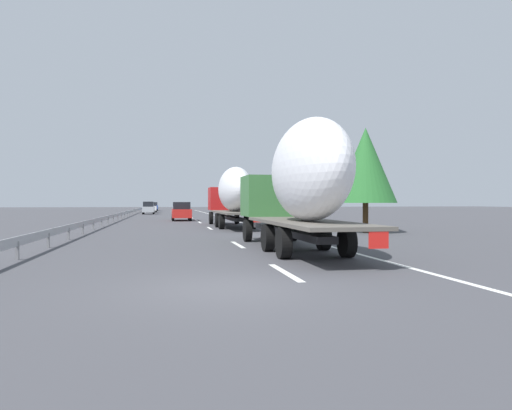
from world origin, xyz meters
TOP-DOWN VIEW (x-y plane):
  - ground_plane at (40.00, 0.00)m, footprint 260.00×260.00m
  - lane_stripe_0 at (2.00, -1.80)m, footprint 3.20×0.20m
  - lane_stripe_1 at (10.24, -1.80)m, footprint 3.20×0.20m
  - lane_stripe_2 at (23.33, -1.80)m, footprint 3.20×0.20m
  - lane_stripe_3 at (33.15, -1.80)m, footprint 3.20×0.20m
  - lane_stripe_4 at (38.55, -1.80)m, footprint 3.20×0.20m
  - lane_stripe_5 at (46.18, -1.80)m, footprint 3.20×0.20m
  - lane_stripe_6 at (56.08, -1.80)m, footprint 3.20×0.20m
  - lane_stripe_7 at (72.77, -1.80)m, footprint 3.20×0.20m
  - lane_stripe_8 at (76.68, -1.80)m, footprint 3.20×0.20m
  - edge_line_right at (45.00, -5.50)m, footprint 110.00×0.20m
  - truck_lead at (24.53, -3.60)m, footprint 14.08×2.55m
  - truck_trailing at (6.85, -3.60)m, footprint 12.58×2.55m
  - car_white_van at (77.54, 3.71)m, footprint 4.63×1.77m
  - car_red_compact at (37.81, -0.29)m, footprint 4.76×1.91m
  - car_silver_hatch at (64.55, 3.84)m, footprint 4.62×1.77m
  - car_blue_sedan at (93.51, 3.73)m, footprint 4.56×1.82m
  - road_sign at (44.38, -6.70)m, footprint 0.10×0.90m
  - tree_0 at (37.99, -11.78)m, footprint 2.55×2.55m
  - tree_1 at (79.87, -10.92)m, footprint 2.78×2.78m
  - tree_2 at (36.29, -10.73)m, footprint 2.50×2.50m
  - tree_3 at (16.90, -10.74)m, footprint 3.78×3.78m
  - guardrail_median at (43.00, 6.00)m, footprint 94.00×0.10m

SIDE VIEW (x-z plane):
  - ground_plane at x=40.00m, z-range 0.00..0.00m
  - lane_stripe_0 at x=2.00m, z-range 0.00..0.01m
  - lane_stripe_1 at x=10.24m, z-range 0.00..0.01m
  - lane_stripe_2 at x=23.33m, z-range 0.00..0.01m
  - lane_stripe_3 at x=33.15m, z-range 0.00..0.01m
  - lane_stripe_4 at x=38.55m, z-range 0.00..0.01m
  - lane_stripe_5 at x=46.18m, z-range 0.00..0.01m
  - lane_stripe_6 at x=56.08m, z-range 0.00..0.01m
  - lane_stripe_7 at x=72.77m, z-range 0.00..0.01m
  - lane_stripe_8 at x=76.68m, z-range 0.00..0.01m
  - edge_line_right at x=45.00m, z-range 0.00..0.01m
  - guardrail_median at x=43.00m, z-range 0.20..0.96m
  - car_white_van at x=77.54m, z-range 0.01..1.84m
  - car_blue_sedan at x=93.51m, z-range 0.01..1.86m
  - car_red_compact at x=37.81m, z-range 0.01..1.88m
  - car_silver_hatch at x=64.55m, z-range 0.00..1.94m
  - road_sign at x=44.38m, z-range 0.63..3.98m
  - truck_lead at x=24.53m, z-range 0.31..4.69m
  - truck_trailing at x=6.85m, z-range 0.25..5.01m
  - tree_2 at x=36.29m, z-range 0.95..6.56m
  - tree_1 at x=79.87m, z-range 0.83..6.77m
  - tree_3 at x=16.90m, z-range 0.90..7.33m
  - tree_0 at x=37.99m, z-range 0.86..7.75m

